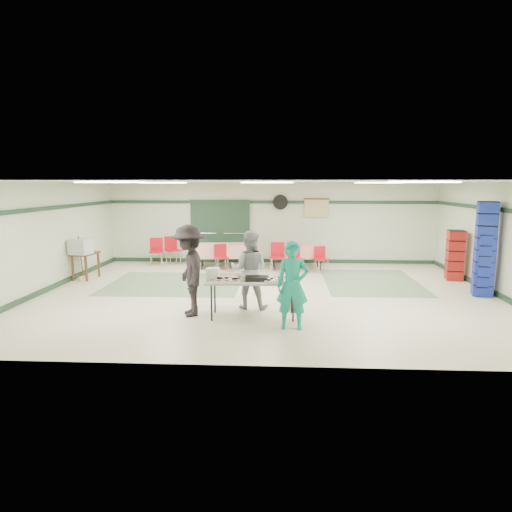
# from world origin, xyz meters

# --- Properties ---
(floor) EXTENTS (11.00, 11.00, 0.00)m
(floor) POSITION_xyz_m (0.00, 0.00, 0.00)
(floor) COLOR beige
(floor) RESTS_ON ground
(ceiling) EXTENTS (11.00, 11.00, 0.00)m
(ceiling) POSITION_xyz_m (0.00, 0.00, 2.70)
(ceiling) COLOR white
(ceiling) RESTS_ON wall_back
(wall_back) EXTENTS (11.00, 0.00, 11.00)m
(wall_back) POSITION_xyz_m (0.00, 4.50, 1.35)
(wall_back) COLOR beige
(wall_back) RESTS_ON floor
(wall_front) EXTENTS (11.00, 0.00, 11.00)m
(wall_front) POSITION_xyz_m (0.00, -4.50, 1.35)
(wall_front) COLOR beige
(wall_front) RESTS_ON floor
(wall_left) EXTENTS (0.00, 9.00, 9.00)m
(wall_left) POSITION_xyz_m (-5.50, 0.00, 1.35)
(wall_left) COLOR beige
(wall_left) RESTS_ON floor
(wall_right) EXTENTS (0.00, 9.00, 9.00)m
(wall_right) POSITION_xyz_m (5.50, 0.00, 1.35)
(wall_right) COLOR beige
(wall_right) RESTS_ON floor
(trim_back) EXTENTS (11.00, 0.06, 0.10)m
(trim_back) POSITION_xyz_m (0.00, 4.47, 2.05)
(trim_back) COLOR #1D3623
(trim_back) RESTS_ON wall_back
(baseboard_back) EXTENTS (11.00, 0.06, 0.12)m
(baseboard_back) POSITION_xyz_m (0.00, 4.47, 0.06)
(baseboard_back) COLOR #1D3623
(baseboard_back) RESTS_ON floor
(trim_left) EXTENTS (0.06, 9.00, 0.10)m
(trim_left) POSITION_xyz_m (-5.47, 0.00, 2.05)
(trim_left) COLOR #1D3623
(trim_left) RESTS_ON wall_back
(baseboard_left) EXTENTS (0.06, 9.00, 0.12)m
(baseboard_left) POSITION_xyz_m (-5.47, 0.00, 0.06)
(baseboard_left) COLOR #1D3623
(baseboard_left) RESTS_ON floor
(trim_right) EXTENTS (0.06, 9.00, 0.10)m
(trim_right) POSITION_xyz_m (5.47, 0.00, 2.05)
(trim_right) COLOR #1D3623
(trim_right) RESTS_ON wall_back
(baseboard_right) EXTENTS (0.06, 9.00, 0.12)m
(baseboard_right) POSITION_xyz_m (5.47, 0.00, 0.06)
(baseboard_right) COLOR #1D3623
(baseboard_right) RESTS_ON floor
(green_patch_a) EXTENTS (3.50, 3.00, 0.01)m
(green_patch_a) POSITION_xyz_m (-2.50, 1.00, 0.00)
(green_patch_a) COLOR #617E5C
(green_patch_a) RESTS_ON floor
(green_patch_b) EXTENTS (2.50, 3.50, 0.01)m
(green_patch_b) POSITION_xyz_m (2.80, 1.50, 0.00)
(green_patch_b) COLOR #617E5C
(green_patch_b) RESTS_ON floor
(double_door_left) EXTENTS (0.90, 0.06, 2.10)m
(double_door_left) POSITION_xyz_m (-2.20, 4.44, 1.05)
(double_door_left) COLOR gray
(double_door_left) RESTS_ON floor
(double_door_right) EXTENTS (0.90, 0.06, 2.10)m
(double_door_right) POSITION_xyz_m (-1.25, 4.44, 1.05)
(double_door_right) COLOR gray
(double_door_right) RESTS_ON floor
(door_frame) EXTENTS (2.00, 0.03, 2.15)m
(door_frame) POSITION_xyz_m (-1.73, 4.42, 1.05)
(door_frame) COLOR #1D3623
(door_frame) RESTS_ON floor
(wall_fan) EXTENTS (0.50, 0.10, 0.50)m
(wall_fan) POSITION_xyz_m (0.30, 4.44, 2.05)
(wall_fan) COLOR black
(wall_fan) RESTS_ON wall_back
(scroll_banner) EXTENTS (0.80, 0.02, 0.60)m
(scroll_banner) POSITION_xyz_m (1.50, 4.44, 1.85)
(scroll_banner) COLOR #D7C086
(scroll_banner) RESTS_ON wall_back
(serving_table) EXTENTS (1.86, 0.81, 0.76)m
(serving_table) POSITION_xyz_m (-0.22, -2.00, 0.72)
(serving_table) COLOR #9F9F9A
(serving_table) RESTS_ON floor
(sheet_tray_right) EXTENTS (0.65, 0.50, 0.02)m
(sheet_tray_right) POSITION_xyz_m (0.34, -2.07, 0.77)
(sheet_tray_right) COLOR silver
(sheet_tray_right) RESTS_ON serving_table
(sheet_tray_mid) EXTENTS (0.56, 0.44, 0.02)m
(sheet_tray_mid) POSITION_xyz_m (-0.29, -1.91, 0.77)
(sheet_tray_mid) COLOR silver
(sheet_tray_mid) RESTS_ON serving_table
(sheet_tray_left) EXTENTS (0.63, 0.49, 0.02)m
(sheet_tray_left) POSITION_xyz_m (-0.75, -2.16, 0.77)
(sheet_tray_left) COLOR silver
(sheet_tray_left) RESTS_ON serving_table
(baking_pan) EXTENTS (0.47, 0.31, 0.08)m
(baking_pan) POSITION_xyz_m (-0.13, -2.04, 0.80)
(baking_pan) COLOR black
(baking_pan) RESTS_ON serving_table
(foam_box_stack) EXTENTS (0.25, 0.23, 0.22)m
(foam_box_stack) POSITION_xyz_m (-1.03, -1.95, 0.87)
(foam_box_stack) COLOR white
(foam_box_stack) RESTS_ON serving_table
(volunteer_teal) EXTENTS (0.62, 0.43, 1.63)m
(volunteer_teal) POSITION_xyz_m (0.55, -2.70, 0.82)
(volunteer_teal) COLOR #15947F
(volunteer_teal) RESTS_ON floor
(volunteer_grey) EXTENTS (0.87, 0.71, 1.67)m
(volunteer_grey) POSITION_xyz_m (-0.34, -1.32, 0.83)
(volunteer_grey) COLOR #96979B
(volunteer_grey) RESTS_ON floor
(volunteer_dark) EXTENTS (1.02, 1.35, 1.85)m
(volunteer_dark) POSITION_xyz_m (-1.51, -1.94, 0.92)
(volunteer_dark) COLOR black
(volunteer_dark) RESTS_ON floor
(dining_table_a) EXTENTS (1.77, 0.91, 0.77)m
(dining_table_a) POSITION_xyz_m (0.84, 3.42, 0.57)
(dining_table_a) COLOR red
(dining_table_a) RESTS_ON floor
(dining_table_b) EXTENTS (2.03, 1.09, 0.77)m
(dining_table_b) POSITION_xyz_m (-1.36, 3.42, 0.57)
(dining_table_b) COLOR red
(dining_table_b) RESTS_ON floor
(chair_a) EXTENTS (0.50, 0.50, 0.82)m
(chair_a) POSITION_xyz_m (0.77, 2.84, 0.50)
(chair_a) COLOR #AE0D17
(chair_a) RESTS_ON floor
(chair_b) EXTENTS (0.44, 0.44, 0.89)m
(chair_b) POSITION_xyz_m (0.22, 2.86, 0.55)
(chair_b) COLOR #AE0D17
(chair_b) RESTS_ON floor
(chair_c) EXTENTS (0.46, 0.46, 0.78)m
(chair_c) POSITION_xyz_m (1.53, 2.84, 0.48)
(chair_c) COLOR #AE0D17
(chair_c) RESTS_ON floor
(chair_d) EXTENTS (0.50, 0.50, 0.83)m
(chair_d) POSITION_xyz_m (-1.50, 2.85, 0.51)
(chair_d) COLOR #AE0D17
(chair_d) RESTS_ON floor
(chair_loose_a) EXTENTS (0.61, 0.61, 0.94)m
(chair_loose_a) POSITION_xyz_m (-3.27, 3.90, 0.58)
(chair_loose_a) COLOR #AE0D17
(chair_loose_a) RESTS_ON floor
(chair_loose_b) EXTENTS (0.50, 0.50, 0.91)m
(chair_loose_b) POSITION_xyz_m (-3.74, 3.71, 0.56)
(chair_loose_b) COLOR #AE0D17
(chair_loose_b) RESTS_ON floor
(crate_stack_blue_a) EXTENTS (0.53, 0.53, 2.25)m
(crate_stack_blue_a) POSITION_xyz_m (5.15, 0.09, 1.13)
(crate_stack_blue_a) COLOR navy
(crate_stack_blue_a) RESTS_ON floor
(crate_stack_red) EXTENTS (0.49, 0.49, 1.40)m
(crate_stack_red) POSITION_xyz_m (5.15, 1.89, 0.70)
(crate_stack_red) COLOR #A72110
(crate_stack_red) RESTS_ON floor
(crate_stack_blue_b) EXTENTS (0.41, 0.41, 1.48)m
(crate_stack_blue_b) POSITION_xyz_m (5.15, 0.05, 0.74)
(crate_stack_blue_b) COLOR navy
(crate_stack_blue_b) RESTS_ON floor
(printer_table) EXTENTS (0.60, 0.85, 0.74)m
(printer_table) POSITION_xyz_m (-5.15, 1.48, 0.62)
(printer_table) COLOR brown
(printer_table) RESTS_ON floor
(office_printer) EXTENTS (0.60, 0.55, 0.41)m
(office_printer) POSITION_xyz_m (-5.15, 1.22, 0.95)
(office_printer) COLOR #ADADA8
(office_printer) RESTS_ON printer_table
(broom) EXTENTS (0.06, 0.20, 1.21)m
(broom) POSITION_xyz_m (-5.23, 1.37, 0.63)
(broom) COLOR brown
(broom) RESTS_ON floor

